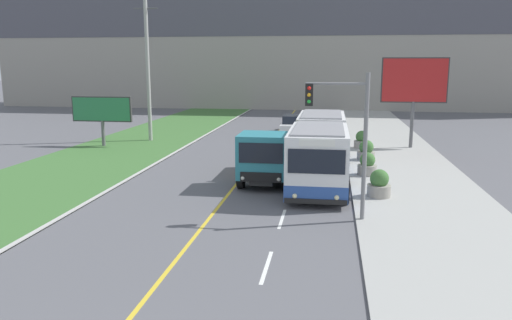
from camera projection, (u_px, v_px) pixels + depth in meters
The scene contains 12 objects.
apartment_block_background at pixel (299, 6), 63.95m from camera, with size 80.00×8.04×25.95m.
city_bus at pixel (320, 148), 25.42m from camera, with size 2.71×11.99×3.01m.
dump_truck at pixel (266, 158), 24.15m from camera, with size 2.45×6.12×2.57m.
car_distant at pixel (292, 124), 42.49m from camera, with size 1.80×4.30×1.45m.
utility_pole_far at pixel (148, 66), 36.91m from camera, with size 1.80×0.28×11.02m.
traffic_light_mast at pixel (347, 128), 18.08m from camera, with size 2.28×0.32×5.48m.
billboard_large at pixel (414, 83), 33.59m from camera, with size 4.37×0.24×6.19m.
billboard_small at pixel (102, 111), 34.98m from camera, with size 4.36×0.24×3.52m.
planter_round_near at pixel (379, 185), 21.66m from camera, with size 1.01×1.01×1.21m.
planter_round_second at pixel (367, 165), 25.84m from camera, with size 0.99×0.99×1.20m.
planter_round_third at pixel (366, 151), 29.95m from camera, with size 1.07×1.07×1.20m.
planter_round_far at pixel (362, 140), 34.09m from camera, with size 1.02×1.02×1.19m.
Camera 1 is at (4.48, -5.67, 5.80)m, focal length 35.00 mm.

